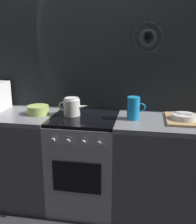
# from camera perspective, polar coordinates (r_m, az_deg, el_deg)

# --- Properties ---
(ground_plane) EXTENTS (8.00, 8.00, 0.00)m
(ground_plane) POSITION_cam_1_polar(r_m,az_deg,el_deg) (2.83, -2.71, -18.74)
(ground_plane) COLOR #2D2D33
(back_wall) EXTENTS (3.60, 0.05, 2.40)m
(back_wall) POSITION_cam_1_polar(r_m,az_deg,el_deg) (2.68, -1.49, 7.12)
(back_wall) COLOR gray
(back_wall) RESTS_ON ground_plane
(stove_unit) EXTENTS (0.60, 0.63, 0.90)m
(stove_unit) POSITION_cam_1_polar(r_m,az_deg,el_deg) (2.60, -2.85, -10.55)
(stove_unit) COLOR #9E9EA3
(stove_unit) RESTS_ON ground_plane
(counter_right) EXTENTS (1.20, 0.60, 0.90)m
(counter_right) POSITION_cam_1_polar(r_m,az_deg,el_deg) (2.57, 17.54, -11.63)
(counter_right) COLOR #515459
(counter_right) RESTS_ON ground_plane
(kettle) EXTENTS (0.28, 0.15, 0.17)m
(kettle) POSITION_cam_1_polar(r_m,az_deg,el_deg) (2.47, -5.56, 1.11)
(kettle) COLOR white
(kettle) RESTS_ON stove_unit
(mixing_bowl) EXTENTS (0.20, 0.20, 0.08)m
(mixing_bowl) POSITION_cam_1_polar(r_m,az_deg,el_deg) (2.57, -12.62, 0.44)
(mixing_bowl) COLOR #B7D166
(mixing_bowl) RESTS_ON counter_left
(pitcher) EXTENTS (0.16, 0.11, 0.20)m
(pitcher) POSITION_cam_1_polar(r_m,az_deg,el_deg) (2.35, 7.56, 0.83)
(pitcher) COLOR #198CD8
(pitcher) RESTS_ON counter_right
(dish_pile) EXTENTS (0.30, 0.40, 0.07)m
(dish_pile) POSITION_cam_1_polar(r_m,az_deg,el_deg) (2.42, 17.80, -1.25)
(dish_pile) COLOR tan
(dish_pile) RESTS_ON counter_right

